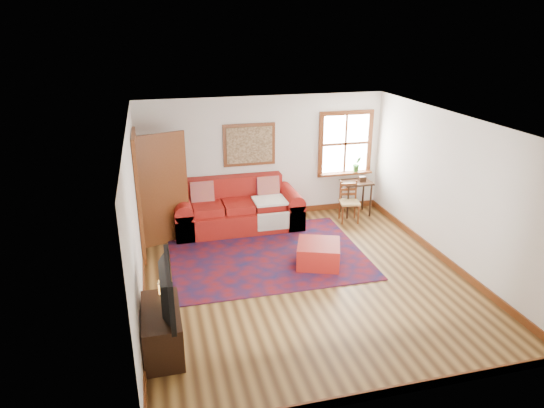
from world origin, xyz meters
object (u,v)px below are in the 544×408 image
object	(u,v)px
side_table	(356,187)
ladder_back_chair	(349,200)
media_cabinet	(162,330)
red_leather_sofa	(238,212)
red_ottoman	(318,254)

from	to	relation	value
side_table	ladder_back_chair	distance (m)	0.43
ladder_back_chair	media_cabinet	size ratio (longest dim) A/B	0.80
red_leather_sofa	side_table	xyz separation A→B (m)	(2.54, 0.07, 0.28)
red_ottoman	media_cabinet	distance (m)	3.10
red_leather_sofa	ladder_back_chair	distance (m)	2.28
red_ottoman	ladder_back_chair	bearing A→B (deg)	74.81
red_leather_sofa	side_table	size ratio (longest dim) A/B	3.40
red_ottoman	side_table	xyz separation A→B (m)	(1.52, 1.98, 0.41)
red_ottoman	side_table	size ratio (longest dim) A/B	0.95
ladder_back_chair	media_cabinet	xyz separation A→B (m)	(-3.87, -3.35, -0.16)
side_table	media_cabinet	world-z (taller)	side_table
side_table	red_ottoman	bearing A→B (deg)	-127.46
ladder_back_chair	side_table	bearing A→B (deg)	45.72
red_ottoman	ladder_back_chair	xyz separation A→B (m)	(1.25, 1.70, 0.24)
side_table	ladder_back_chair	size ratio (longest dim) A/B	0.89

